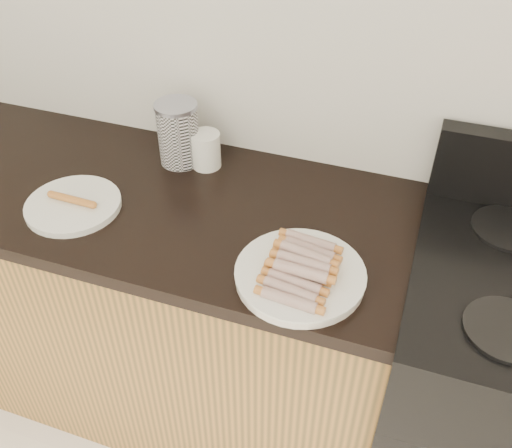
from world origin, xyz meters
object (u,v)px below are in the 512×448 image
(main_plate, at_px, (300,276))
(canister, at_px, (178,133))
(mug, at_px, (206,150))
(side_plate, at_px, (73,205))

(main_plate, bearing_deg, canister, 142.63)
(main_plate, distance_m, canister, 0.59)
(canister, bearing_deg, main_plate, -37.37)
(mug, bearing_deg, canister, -177.49)
(mug, bearing_deg, side_plate, -130.42)
(canister, xyz_separation_m, mug, (0.08, 0.00, -0.04))
(side_plate, relative_size, mug, 2.37)
(main_plate, distance_m, mug, 0.53)
(main_plate, xyz_separation_m, mug, (-0.38, 0.36, 0.04))
(main_plate, relative_size, side_plate, 1.19)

